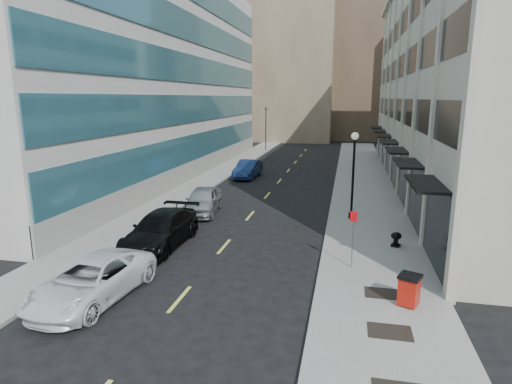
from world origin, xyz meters
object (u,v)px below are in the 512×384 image
at_px(car_black_pickup, 161,230).
at_px(trash_bin, 409,289).
at_px(urn_planter, 396,238).
at_px(car_blue_sedan, 248,169).
at_px(car_white_van, 92,280).
at_px(lamppost, 353,167).
at_px(traffic_signal, 266,110).
at_px(car_silver_sedan, 203,200).
at_px(sign_post, 353,230).

distance_m(car_black_pickup, trash_bin, 12.42).
height_order(trash_bin, urn_planter, trash_bin).
bearing_deg(car_blue_sedan, car_white_van, -87.43).
distance_m(car_blue_sedan, lamppost, 16.20).
xyz_separation_m(car_black_pickup, trash_bin, (11.60, -4.43, -0.09)).
relative_size(traffic_signal, lamppost, 1.28).
xyz_separation_m(car_black_pickup, car_silver_sedan, (0.00, 6.56, -0.01)).
bearing_deg(car_silver_sedan, traffic_signal, 86.48).
relative_size(traffic_signal, car_blue_sedan, 1.38).
bearing_deg(car_white_van, traffic_signal, 98.11).
distance_m(trash_bin, urn_planter, 6.47).
relative_size(car_black_pickup, car_blue_sedan, 1.19).
xyz_separation_m(car_silver_sedan, urn_planter, (11.80, -4.53, -0.26)).
distance_m(lamppost, urn_planter, 5.93).
bearing_deg(car_black_pickup, car_blue_sedan, 91.01).
xyz_separation_m(trash_bin, urn_planter, (0.20, 6.46, -0.19)).
height_order(traffic_signal, car_silver_sedan, traffic_signal).
relative_size(car_silver_sedan, car_blue_sedan, 1.00).
relative_size(car_white_van, car_silver_sedan, 1.13).
height_order(car_blue_sedan, lamppost, lamppost).
height_order(car_white_van, urn_planter, car_white_van).
relative_size(car_silver_sedan, lamppost, 0.92).
bearing_deg(traffic_signal, lamppost, -70.59).
relative_size(traffic_signal, sign_post, 2.54).
relative_size(car_white_van, urn_planter, 7.68).
distance_m(car_black_pickup, urn_planter, 11.98).
distance_m(traffic_signal, car_black_pickup, 40.91).
xyz_separation_m(car_white_van, car_blue_sedan, (0.00, 25.77, 0.04)).
bearing_deg(traffic_signal, car_white_van, -87.18).
bearing_deg(car_white_van, car_blue_sedan, 95.29).
bearing_deg(car_blue_sedan, traffic_signal, 98.83).
relative_size(car_white_van, sign_post, 2.06).
distance_m(car_silver_sedan, lamppost, 9.92).
bearing_deg(urn_planter, car_white_van, -145.21).
bearing_deg(urn_planter, car_blue_sedan, 123.88).
bearing_deg(car_blue_sedan, trash_bin, -61.66).
height_order(lamppost, sign_post, lamppost).
bearing_deg(car_blue_sedan, sign_post, -62.75).
distance_m(car_blue_sedan, trash_bin, 26.68).
height_order(traffic_signal, urn_planter, traffic_signal).
height_order(car_silver_sedan, lamppost, lamppost).
height_order(traffic_signal, lamppost, traffic_signal).
height_order(traffic_signal, car_blue_sedan, traffic_signal).
xyz_separation_m(car_white_van, lamppost, (9.60, 12.96, 2.57)).
distance_m(car_white_van, trash_bin, 11.73).
distance_m(trash_bin, lamppost, 11.69).
height_order(car_black_pickup, car_blue_sedan, car_black_pickup).
bearing_deg(sign_post, car_black_pickup, -164.29).
relative_size(car_blue_sedan, lamppost, 0.92).
xyz_separation_m(traffic_signal, car_blue_sedan, (2.30, -20.96, -4.89)).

